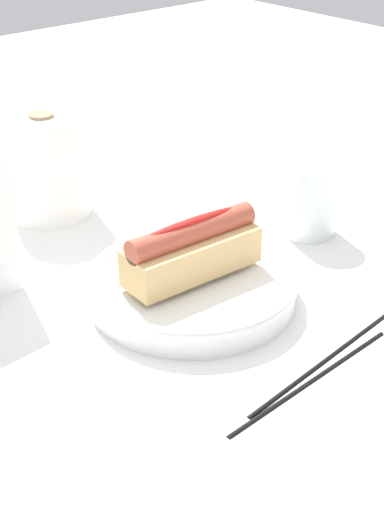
# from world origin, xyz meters

# --- Properties ---
(ground_plane) EXTENTS (2.40, 2.40, 0.00)m
(ground_plane) POSITION_xyz_m (0.00, 0.00, 0.00)
(ground_plane) COLOR white
(serving_bowl) EXTENTS (0.23, 0.23, 0.03)m
(serving_bowl) POSITION_xyz_m (-0.02, -0.01, 0.02)
(serving_bowl) COLOR white
(serving_bowl) RESTS_ON ground_plane
(hotdog_front) EXTENTS (0.15, 0.06, 0.06)m
(hotdog_front) POSITION_xyz_m (-0.02, -0.01, 0.06)
(hotdog_front) COLOR #DBB270
(hotdog_front) RESTS_ON serving_bowl
(water_glass) EXTENTS (0.07, 0.07, 0.09)m
(water_glass) POSITION_xyz_m (0.19, 0.01, 0.04)
(water_glass) COLOR white
(water_glass) RESTS_ON ground_plane
(paper_towel_roll) EXTENTS (0.11, 0.11, 0.13)m
(paper_towel_roll) POSITION_xyz_m (-0.02, 0.27, 0.07)
(paper_towel_roll) COLOR white
(paper_towel_roll) RESTS_ON ground_plane
(chopstick_near) EXTENTS (0.22, 0.03, 0.01)m
(chopstick_near) POSITION_xyz_m (0.00, -0.18, 0.00)
(chopstick_near) COLOR black
(chopstick_near) RESTS_ON ground_plane
(chopstick_far) EXTENTS (0.22, 0.01, 0.01)m
(chopstick_far) POSITION_xyz_m (-0.03, -0.19, 0.00)
(chopstick_far) COLOR black
(chopstick_far) RESTS_ON ground_plane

